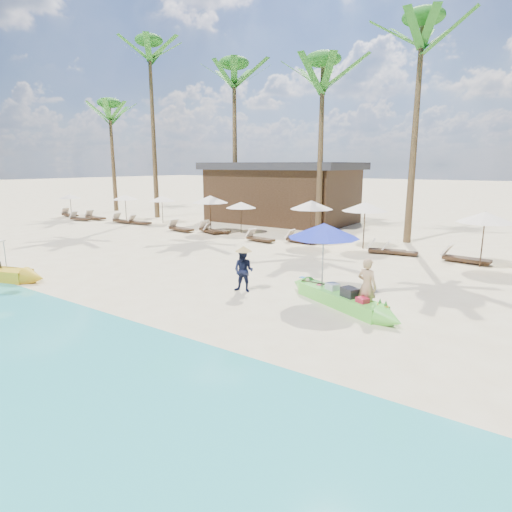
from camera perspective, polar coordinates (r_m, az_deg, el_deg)
The scene contains 33 objects.
ground at distance 13.43m, azimuth -6.55°, elevation -5.96°, with size 240.00×240.00×0.00m, color beige.
wet_sand_strip at distance 10.49m, azimuth -25.30°, elevation -12.39°, with size 240.00×4.50×0.01m, color tan.
green_canoe at distance 13.07m, azimuth 11.11°, elevation -5.60°, with size 4.88×2.49×0.66m.
tourist at distance 12.43m, azimuth 14.56°, elevation -3.90°, with size 0.59×0.38×1.61m, color tan.
vendor_green at distance 14.11m, azimuth -1.67°, elevation -1.98°, with size 0.69×0.54×1.43m, color #121833.
blue_umbrella at distance 13.33m, azimuth 9.03°, elevation 3.37°, with size 2.22×2.22×2.39m.
resort_parasol_0 at distance 38.10m, azimuth -23.57°, elevation 7.31°, with size 1.76×1.76×1.81m.
lounger_0_left at distance 37.99m, azimuth -23.65°, elevation 5.12°, with size 1.88×0.75×0.62m.
lounger_0_right at distance 35.01m, azimuth -22.43°, elevation 4.71°, with size 1.88×0.87×0.61m.
resort_parasol_1 at distance 33.94m, azimuth -17.06°, elevation 7.51°, with size 1.88×1.88×1.94m.
lounger_1_left at distance 35.22m, azimuth -20.73°, elevation 4.90°, with size 1.94×0.63×0.65m.
lounger_1_right at distance 32.46m, azimuth -17.34°, elevation 4.58°, with size 1.92×0.67×0.64m.
resort_parasol_2 at distance 31.59m, azimuth -12.44°, elevation 7.48°, with size 1.90×1.90×1.96m.
lounger_2_left at distance 31.40m, azimuth -15.38°, elevation 4.43°, with size 1.81×0.77×0.60m.
resort_parasol_3 at distance 26.59m, azimuth -6.13°, elevation 7.53°, with size 2.22×2.22×2.29m.
lounger_3_left at distance 27.60m, azimuth -10.13°, elevation 3.72°, with size 2.00×0.84×0.66m.
lounger_3_right at distance 26.65m, azimuth -6.27°, elevation 3.54°, with size 2.01×1.21×0.65m.
resort_parasol_4 at distance 26.26m, azimuth -2.02°, elevation 6.81°, with size 1.87×1.87×1.93m.
lounger_4_left at distance 26.45m, azimuth -5.41°, elevation 3.43°, with size 1.75×0.87×0.57m.
lounger_4_right at distance 23.53m, azimuth 0.39°, elevation 2.43°, with size 1.82×0.78×0.60m.
resort_parasol_5 at distance 22.55m, azimuth 7.42°, elevation 6.77°, with size 2.26×2.26×2.32m.
lounger_5_left at distance 23.23m, azimuth 5.83°, elevation 2.25°, with size 1.80×0.64×0.60m.
resort_parasol_6 at distance 21.97m, azimuth 14.35°, elevation 6.39°, with size 2.27×2.27×2.34m.
lounger_6_left at distance 21.15m, azimuth 16.72°, elevation 0.83°, with size 1.88×1.02×0.61m.
lounger_6_right at distance 21.08m, azimuth 18.39°, elevation 0.63°, with size 1.67×0.72×0.55m.
resort_parasol_7 at distance 19.65m, azimuth 28.24°, elevation 4.58°, with size 2.23×2.23×2.29m.
lounger_7_left at distance 20.46m, azimuth 25.89°, elevation -0.19°, with size 2.03×0.80×0.67m.
palm_0 at distance 41.70m, azimuth -18.87°, elevation 16.92°, with size 2.08×2.08×9.90m.
palm_1 at distance 35.81m, azimuth -13.89°, elevation 22.49°, with size 2.08×2.08×13.60m.
palm_2 at distance 31.47m, azimuth -2.92°, elevation 21.27°, with size 2.08×2.08×11.33m.
palm_3 at distance 26.98m, azimuth 8.85°, elevation 21.40°, with size 2.08×2.08×10.52m.
palm_4 at distance 24.97m, azimuth 21.09°, elevation 23.60°, with size 2.08×2.08×11.70m.
pavilion_west at distance 31.74m, azimuth 3.46°, elevation 8.53°, with size 10.80×6.60×4.30m.
Camera 1 is at (8.49, -9.55, 4.14)m, focal length 30.00 mm.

